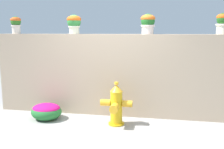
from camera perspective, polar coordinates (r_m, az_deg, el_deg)
ground_plane at (r=4.78m, az=-2.94°, el=-12.82°), size 24.00×24.00×0.00m
stone_wall at (r=5.59m, az=-0.34°, el=-0.08°), size 5.09×0.31×1.75m
potted_plant_0 at (r=6.32m, az=-20.50°, el=10.57°), size 0.24×0.24×0.39m
potted_plant_1 at (r=5.72m, az=-8.40°, el=11.34°), size 0.31×0.31×0.41m
potted_plant_2 at (r=5.42m, az=7.94°, el=11.38°), size 0.30×0.30×0.41m
potted_plant_3 at (r=5.55m, az=23.34°, el=10.65°), size 0.26×0.26×0.41m
fire_hydrant at (r=5.04m, az=0.93°, el=-6.86°), size 0.62×0.49×0.85m
flower_bush_left at (r=5.59m, az=-14.31°, el=-7.78°), size 0.63×0.57×0.34m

